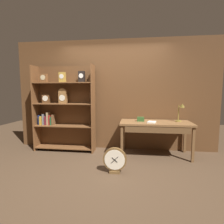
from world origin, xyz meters
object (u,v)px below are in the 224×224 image
at_px(open_repair_manual, 152,122).
at_px(toolbox_small, 141,119).
at_px(workbench, 156,126).
at_px(round_clock_large, 115,160).
at_px(desk_lamp, 181,111).
at_px(bookshelf, 63,108).

bearing_deg(open_repair_manual, toolbox_small, 159.49).
bearing_deg(workbench, toolbox_small, 168.17).
xyz_separation_m(toolbox_small, open_repair_manual, (0.22, -0.16, -0.03)).
relative_size(toolbox_small, round_clock_large, 0.34).
relative_size(toolbox_small, open_repair_manual, 0.68).
distance_m(desk_lamp, round_clock_large, 1.83).
distance_m(workbench, desk_lamp, 0.63).
distance_m(toolbox_small, open_repair_manual, 0.28).
distance_m(desk_lamp, toolbox_small, 0.87).
bearing_deg(round_clock_large, toolbox_small, 65.55).
bearing_deg(round_clock_large, workbench, 50.45).
height_order(workbench, toolbox_small, toolbox_small).
xyz_separation_m(workbench, round_clock_large, (-0.77, -0.93, -0.44)).
bearing_deg(open_repair_manual, bookshelf, -171.45).
relative_size(bookshelf, round_clock_large, 4.45).
bearing_deg(open_repair_manual, workbench, 61.75).
distance_m(toolbox_small, round_clock_large, 1.23).
height_order(workbench, open_repair_manual, open_repair_manual).
bearing_deg(toolbox_small, round_clock_large, -114.45).
bearing_deg(desk_lamp, open_repair_manual, -161.50).
height_order(bookshelf, open_repair_manual, bookshelf).
distance_m(bookshelf, toolbox_small, 1.81).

